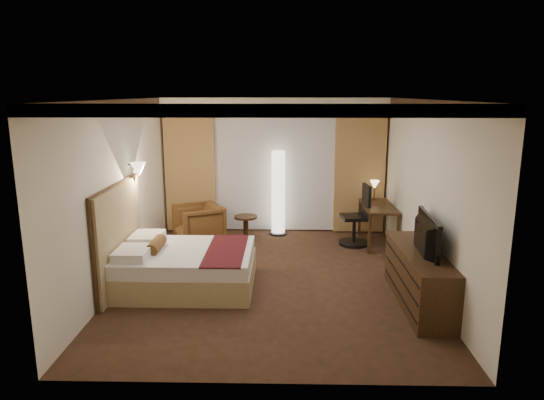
{
  "coord_description": "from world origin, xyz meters",
  "views": [
    {
      "loc": [
        0.17,
        -7.0,
        2.79
      ],
      "look_at": [
        0.0,
        0.4,
        1.15
      ],
      "focal_mm": 32.0,
      "sensor_mm": 36.0,
      "label": 1
    }
  ],
  "objects_px": {
    "armchair": "(198,223)",
    "floor_lamp": "(278,193)",
    "side_table": "(246,228)",
    "dresser": "(419,278)",
    "bed": "(187,268)",
    "television": "(420,228)",
    "office_chair": "(355,215)",
    "desk": "(378,225)"
  },
  "relations": [
    {
      "from": "bed",
      "to": "office_chair",
      "type": "height_order",
      "value": "office_chair"
    },
    {
      "from": "bed",
      "to": "side_table",
      "type": "xyz_separation_m",
      "value": [
        0.69,
        2.27,
        -0.04
      ]
    },
    {
      "from": "armchair",
      "to": "television",
      "type": "bearing_deg",
      "value": 24.95
    },
    {
      "from": "bed",
      "to": "desk",
      "type": "relative_size",
      "value": 1.54
    },
    {
      "from": "side_table",
      "to": "dresser",
      "type": "distance_m",
      "value": 3.78
    },
    {
      "from": "television",
      "to": "bed",
      "type": "bearing_deg",
      "value": 84.11
    },
    {
      "from": "armchair",
      "to": "bed",
      "type": "bearing_deg",
      "value": -22.58
    },
    {
      "from": "office_chair",
      "to": "dresser",
      "type": "distance_m",
      "value": 2.65
    },
    {
      "from": "armchair",
      "to": "television",
      "type": "xyz_separation_m",
      "value": [
        3.38,
        -2.58,
        0.65
      ]
    },
    {
      "from": "office_chair",
      "to": "television",
      "type": "relative_size",
      "value": 1.04
    },
    {
      "from": "armchair",
      "to": "office_chair",
      "type": "distance_m",
      "value": 2.92
    },
    {
      "from": "floor_lamp",
      "to": "desk",
      "type": "relative_size",
      "value": 1.36
    },
    {
      "from": "side_table",
      "to": "floor_lamp",
      "type": "height_order",
      "value": "floor_lamp"
    },
    {
      "from": "office_chair",
      "to": "side_table",
      "type": "bearing_deg",
      "value": 167.7
    },
    {
      "from": "armchair",
      "to": "television",
      "type": "relative_size",
      "value": 0.75
    },
    {
      "from": "armchair",
      "to": "office_chair",
      "type": "relative_size",
      "value": 0.72
    },
    {
      "from": "office_chair",
      "to": "dresser",
      "type": "relative_size",
      "value": 0.6
    },
    {
      "from": "floor_lamp",
      "to": "television",
      "type": "relative_size",
      "value": 1.54
    },
    {
      "from": "bed",
      "to": "dresser",
      "type": "relative_size",
      "value": 1.01
    },
    {
      "from": "side_table",
      "to": "desk",
      "type": "bearing_deg",
      "value": -3.58
    },
    {
      "from": "office_chair",
      "to": "television",
      "type": "xyz_separation_m",
      "value": [
        0.47,
        -2.59,
        0.49
      ]
    },
    {
      "from": "floor_lamp",
      "to": "desk",
      "type": "bearing_deg",
      "value": -18.13
    },
    {
      "from": "armchair",
      "to": "television",
      "type": "height_order",
      "value": "television"
    },
    {
      "from": "floor_lamp",
      "to": "dresser",
      "type": "height_order",
      "value": "floor_lamp"
    },
    {
      "from": "floor_lamp",
      "to": "dresser",
      "type": "distance_m",
      "value": 3.81
    },
    {
      "from": "bed",
      "to": "television",
      "type": "bearing_deg",
      "value": -9.34
    },
    {
      "from": "armchair",
      "to": "floor_lamp",
      "type": "distance_m",
      "value": 1.7
    },
    {
      "from": "side_table",
      "to": "television",
      "type": "relative_size",
      "value": 0.44
    },
    {
      "from": "side_table",
      "to": "office_chair",
      "type": "distance_m",
      "value": 2.08
    },
    {
      "from": "armchair",
      "to": "desk",
      "type": "bearing_deg",
      "value": 63.39
    },
    {
      "from": "dresser",
      "to": "television",
      "type": "height_order",
      "value": "television"
    },
    {
      "from": "desk",
      "to": "dresser",
      "type": "xyz_separation_m",
      "value": [
        0.05,
        -2.64,
        -0.0
      ]
    },
    {
      "from": "side_table",
      "to": "television",
      "type": "bearing_deg",
      "value": -48.14
    },
    {
      "from": "office_chair",
      "to": "dresser",
      "type": "bearing_deg",
      "value": -85.7
    },
    {
      "from": "bed",
      "to": "armchair",
      "type": "distance_m",
      "value": 2.06
    },
    {
      "from": "bed",
      "to": "side_table",
      "type": "distance_m",
      "value": 2.38
    },
    {
      "from": "floor_lamp",
      "to": "television",
      "type": "distance_m",
      "value": 3.77
    },
    {
      "from": "armchair",
      "to": "side_table",
      "type": "height_order",
      "value": "armchair"
    },
    {
      "from": "office_chair",
      "to": "television",
      "type": "bearing_deg",
      "value": -86.34
    },
    {
      "from": "armchair",
      "to": "side_table",
      "type": "xyz_separation_m",
      "value": [
        0.87,
        0.22,
        -0.17
      ]
    },
    {
      "from": "side_table",
      "to": "dresser",
      "type": "height_order",
      "value": "dresser"
    },
    {
      "from": "bed",
      "to": "dresser",
      "type": "distance_m",
      "value": 3.27
    }
  ]
}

